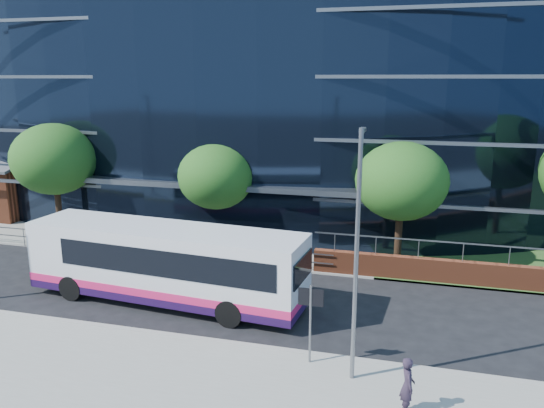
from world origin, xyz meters
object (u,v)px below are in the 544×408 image
(street_sign, at_px, (311,307))
(tree_far_c, at_px, (401,181))
(city_bus, at_px, (167,263))
(tree_far_b, at_px, (216,177))
(pedestrian, at_px, (407,386))
(tree_far_a, at_px, (54,159))
(streetlight_east, at_px, (357,250))

(street_sign, height_order, tree_far_c, tree_far_c)
(city_bus, bearing_deg, tree_far_b, 99.09)
(tree_far_c, bearing_deg, street_sign, -103.29)
(tree_far_b, xyz_separation_m, pedestrian, (10.72, -13.11, -3.20))
(street_sign, bearing_deg, tree_far_a, 148.83)
(street_sign, relative_size, pedestrian, 1.63)
(tree_far_a, distance_m, streetlight_east, 22.05)
(street_sign, height_order, pedestrian, street_sign)
(tree_far_c, xyz_separation_m, pedestrian, (0.72, -12.61, -3.53))
(tree_far_a, height_order, pedestrian, tree_far_a)
(tree_far_b, height_order, pedestrian, tree_far_b)
(tree_far_a, xyz_separation_m, tree_far_c, (20.00, 0.00, -0.33))
(tree_far_c, distance_m, city_bus, 12.07)
(street_sign, xyz_separation_m, streetlight_east, (1.50, -0.59, 2.29))
(tree_far_c, bearing_deg, streetlight_east, -95.11)
(city_bus, height_order, pedestrian, city_bus)
(tree_far_b, height_order, streetlight_east, streetlight_east)
(tree_far_b, distance_m, pedestrian, 17.24)
(tree_far_a, relative_size, city_bus, 0.56)
(street_sign, relative_size, tree_far_b, 0.46)
(streetlight_east, bearing_deg, city_bus, 153.58)
(tree_far_a, distance_m, tree_far_c, 20.00)
(pedestrian, bearing_deg, tree_far_b, 25.85)
(tree_far_a, distance_m, tree_far_b, 10.03)
(street_sign, distance_m, tree_far_c, 11.14)
(tree_far_b, height_order, tree_far_c, tree_far_c)
(city_bus, bearing_deg, streetlight_east, -21.52)
(tree_far_c, bearing_deg, city_bus, -143.58)
(tree_far_a, relative_size, tree_far_b, 1.15)
(city_bus, distance_m, pedestrian, 11.65)
(tree_far_a, xyz_separation_m, tree_far_b, (10.00, 0.50, -0.65))
(tree_far_c, bearing_deg, pedestrian, -86.74)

